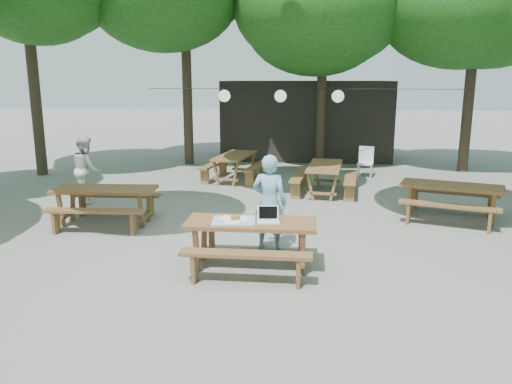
{
  "coord_description": "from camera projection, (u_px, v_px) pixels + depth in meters",
  "views": [
    {
      "loc": [
        0.67,
        -8.26,
        2.88
      ],
      "look_at": [
        -0.21,
        -0.27,
        1.05
      ],
      "focal_mm": 35.0,
      "sensor_mm": 36.0,
      "label": 1
    }
  ],
  "objects": [
    {
      "name": "pavilion",
      "position": [
        306.0,
        119.0,
        18.53
      ],
      "size": [
        6.0,
        3.0,
        2.8
      ],
      "primitive_type": "cube",
      "color": "black",
      "rests_on": "ground"
    },
    {
      "name": "picnic_table_far_w",
      "position": [
        235.0,
        167.0,
        14.38
      ],
      "size": [
        1.87,
        2.13,
        0.75
      ],
      "rotation": [
        0.0,
        0.0,
        1.4
      ],
      "color": "brown",
      "rests_on": "ground"
    },
    {
      "name": "ground",
      "position": [
        269.0,
        247.0,
        8.72
      ],
      "size": [
        80.0,
        80.0,
        0.0
      ],
      "primitive_type": "plane",
      "color": "slate",
      "rests_on": "ground"
    },
    {
      "name": "paper_lanterns",
      "position": [
        281.0,
        96.0,
        14.02
      ],
      "size": [
        9.0,
        0.34,
        0.38
      ],
      "color": "black",
      "rests_on": "ground"
    },
    {
      "name": "tabletop_clutter",
      "position": [
        234.0,
        220.0,
        7.67
      ],
      "size": [
        0.7,
        0.61,
        0.08
      ],
      "color": "#3D86D1",
      "rests_on": "main_picnic_table"
    },
    {
      "name": "plastic_chair",
      "position": [
        365.0,
        168.0,
        14.92
      ],
      "size": [
        0.52,
        0.52,
        0.9
      ],
      "rotation": [
        0.0,
        0.0,
        -0.2
      ],
      "color": "white",
      "rests_on": "ground"
    },
    {
      "name": "woman",
      "position": [
        269.0,
        203.0,
        8.46
      ],
      "size": [
        0.67,
        0.52,
        1.65
      ],
      "primitive_type": "imported",
      "rotation": [
        0.0,
        0.0,
        2.93
      ],
      "color": "#74ADD3",
      "rests_on": "ground"
    },
    {
      "name": "main_picnic_table",
      "position": [
        251.0,
        244.0,
        7.72
      ],
      "size": [
        2.0,
        1.58,
        0.75
      ],
      "color": "brown",
      "rests_on": "ground"
    },
    {
      "name": "laptop",
      "position": [
        268.0,
        218.0,
        7.61
      ],
      "size": [
        0.36,
        0.3,
        0.24
      ],
      "rotation": [
        0.0,
        0.0,
        0.13
      ],
      "color": "white",
      "rests_on": "main_picnic_table"
    },
    {
      "name": "second_person",
      "position": [
        86.0,
        169.0,
        11.81
      ],
      "size": [
        0.9,
        0.96,
        1.57
      ],
      "primitive_type": "imported",
      "rotation": [
        0.0,
        0.0,
        2.1
      ],
      "color": "silver",
      "rests_on": "ground"
    },
    {
      "name": "picnic_table_nw",
      "position": [
        106.0,
        206.0,
        10.03
      ],
      "size": [
        2.04,
        1.68,
        0.75
      ],
      "rotation": [
        0.0,
        0.0,
        0.06
      ],
      "color": "brown",
      "rests_on": "ground"
    },
    {
      "name": "picnic_table_ne",
      "position": [
        450.0,
        202.0,
        10.35
      ],
      "size": [
        2.29,
        2.09,
        0.75
      ],
      "rotation": [
        0.0,
        0.0,
        -0.31
      ],
      "color": "brown",
      "rests_on": "ground"
    },
    {
      "name": "picnic_table_far_e",
      "position": [
        325.0,
        179.0,
        12.72
      ],
      "size": [
        1.76,
        2.07,
        0.75
      ],
      "rotation": [
        0.0,
        0.0,
        1.47
      ],
      "color": "brown",
      "rests_on": "ground"
    }
  ]
}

